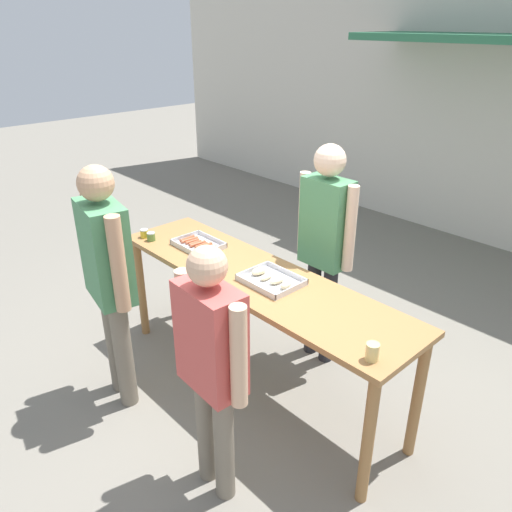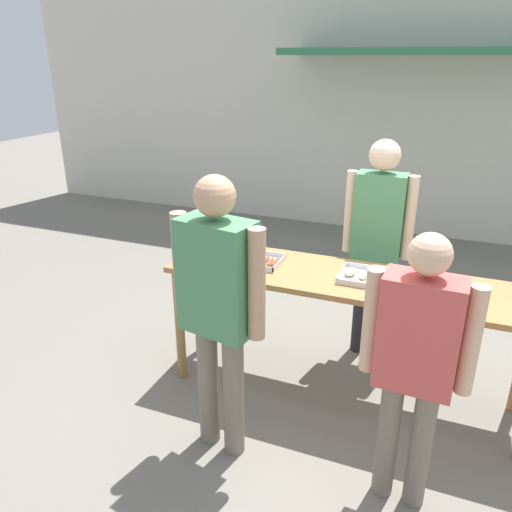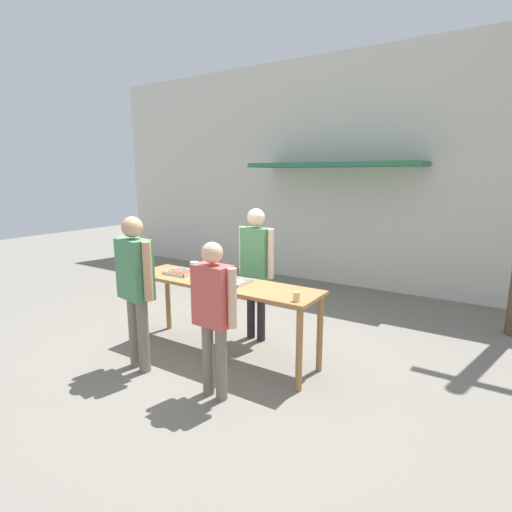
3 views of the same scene
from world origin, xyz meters
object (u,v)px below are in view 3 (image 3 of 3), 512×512
(person_customer_with_cup, at_px, (213,307))
(person_customer_holding_hotdog, at_px, (135,280))
(condiment_jar_mustard, at_px, (144,270))
(person_server_behind_table, at_px, (256,261))
(condiment_jar_ketchup, at_px, (149,271))
(food_tray_sausages, at_px, (181,273))
(food_tray_buns, at_px, (231,281))
(beer_cup, at_px, (296,297))

(person_customer_with_cup, bearing_deg, person_customer_holding_hotdog, 2.81)
(condiment_jar_mustard, height_order, person_server_behind_table, person_server_behind_table)
(condiment_jar_ketchup, bearing_deg, food_tray_sausages, 30.83)
(person_customer_holding_hotdog, bearing_deg, food_tray_sausages, -73.21)
(food_tray_sausages, height_order, person_customer_holding_hotdog, person_customer_holding_hotdog)
(condiment_jar_ketchup, relative_size, person_server_behind_table, 0.04)
(person_customer_holding_hotdog, relative_size, person_customer_with_cup, 1.11)
(condiment_jar_ketchup, bearing_deg, person_customer_holding_hotdog, -53.83)
(person_customer_with_cup, bearing_deg, condiment_jar_ketchup, -18.55)
(food_tray_sausages, height_order, condiment_jar_mustard, condiment_jar_mustard)
(food_tray_buns, relative_size, person_server_behind_table, 0.22)
(condiment_jar_mustard, relative_size, person_customer_with_cup, 0.04)
(food_tray_sausages, bearing_deg, person_server_behind_table, 39.37)
(food_tray_buns, height_order, person_server_behind_table, person_server_behind_table)
(condiment_jar_mustard, relative_size, person_customer_holding_hotdog, 0.04)
(food_tray_buns, height_order, person_customer_holding_hotdog, person_customer_holding_hotdog)
(food_tray_buns, height_order, person_customer_with_cup, person_customer_with_cup)
(beer_cup, bearing_deg, condiment_jar_ketchup, 179.95)
(food_tray_buns, xyz_separation_m, person_customer_with_cup, (0.38, -0.82, -0.02))
(food_tray_buns, relative_size, person_customer_with_cup, 0.25)
(food_tray_buns, distance_m, person_server_behind_table, 0.64)
(condiment_jar_mustard, height_order, condiment_jar_ketchup, same)
(person_server_behind_table, bearing_deg, food_tray_sausages, -139.84)
(food_tray_buns, distance_m, condiment_jar_mustard, 1.28)
(condiment_jar_mustard, xyz_separation_m, person_server_behind_table, (1.21, 0.84, 0.11))
(food_tray_sausages, relative_size, food_tray_buns, 0.94)
(food_tray_sausages, relative_size, person_customer_holding_hotdog, 0.21)
(condiment_jar_ketchup, relative_size, person_customer_holding_hotdog, 0.04)
(condiment_jar_mustard, height_order, person_customer_with_cup, person_customer_with_cup)
(person_customer_holding_hotdog, bearing_deg, condiment_jar_ketchup, -43.35)
(beer_cup, relative_size, person_server_behind_table, 0.06)
(condiment_jar_mustard, relative_size, person_server_behind_table, 0.04)
(food_tray_sausages, xyz_separation_m, person_customer_with_cup, (1.20, -0.82, -0.01))
(condiment_jar_ketchup, distance_m, person_server_behind_table, 1.40)
(food_tray_buns, distance_m, beer_cup, 1.00)
(condiment_jar_ketchup, bearing_deg, person_server_behind_table, 36.86)
(food_tray_sausages, bearing_deg, beer_cup, -6.78)
(condiment_jar_ketchup, bearing_deg, condiment_jar_mustard, -177.44)
(food_tray_buns, bearing_deg, person_server_behind_table, 94.65)
(beer_cup, xyz_separation_m, person_customer_with_cup, (-0.59, -0.61, -0.05))
(food_tray_sausages, xyz_separation_m, beer_cup, (1.79, -0.21, 0.03))
(food_tray_sausages, relative_size, person_server_behind_table, 0.21)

